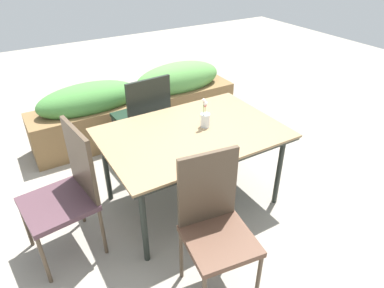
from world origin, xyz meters
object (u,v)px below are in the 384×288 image
chair_end_left (67,188)px  planter_box (139,105)px  flower_vase (205,118)px  chair_far_side (144,114)px  dining_table (192,137)px  chair_near_left (214,221)px

chair_end_left → planter_box: 1.83m
flower_vase → planter_box: bearing=91.2°
chair_far_side → chair_end_left: chair_end_left is taller
planter_box → flower_vase: bearing=-88.8°
dining_table → flower_vase: (0.14, 0.02, 0.13)m
dining_table → chair_near_left: chair_near_left is taller
chair_near_left → flower_vase: size_ratio=3.89×
chair_far_side → chair_end_left: size_ratio=0.97×
chair_near_left → flower_vase: 0.98m
flower_vase → chair_end_left: bearing=-179.5°
chair_near_left → chair_end_left: chair_near_left is taller
flower_vase → chair_far_side: bearing=105.8°
chair_far_side → chair_near_left: (-0.24, -1.62, 0.01)m
chair_end_left → dining_table: bearing=-97.6°
chair_near_left → chair_end_left: 1.09m
dining_table → chair_near_left: size_ratio=1.45×
chair_far_side → flower_vase: bearing=-77.7°
chair_far_side → chair_near_left: 1.63m
chair_far_side → planter_box: 0.67m
flower_vase → dining_table: bearing=-171.4°
chair_far_side → flower_vase: size_ratio=3.74×
chair_end_left → flower_vase: (1.17, 0.01, 0.25)m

